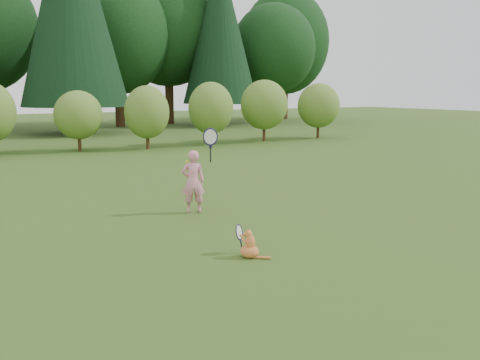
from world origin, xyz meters
TOP-DOWN VIEW (x-y plane):
  - ground at (0.00, 0.00)m, footprint 100.00×100.00m
  - shrub_row at (0.00, 13.00)m, footprint 28.00×3.00m
  - child at (-0.44, 1.51)m, footprint 0.71×0.44m
  - cat at (-0.96, -1.49)m, footprint 0.42×0.61m
  - tennis_ball at (-0.56, 1.54)m, footprint 0.06×0.06m

SIDE VIEW (x-z plane):
  - ground at x=0.00m, z-range 0.00..0.00m
  - cat at x=-0.96m, z-range -0.07..0.50m
  - child at x=-0.44m, z-range -0.28..1.58m
  - tennis_ball at x=-0.56m, z-range 0.99..1.05m
  - shrub_row at x=0.00m, z-range 0.00..2.80m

